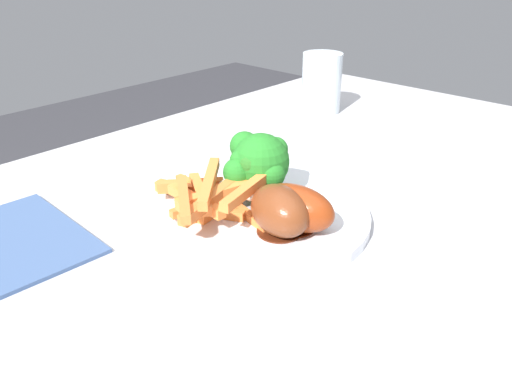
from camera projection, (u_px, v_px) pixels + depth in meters
The scene contains 9 objects.
dining_table at pixel (258, 301), 0.61m from camera, with size 1.26×0.72×0.74m.
dinner_plate at pixel (256, 213), 0.57m from camera, with size 0.25×0.25×0.01m, color silver.
broccoli_floret_front at pixel (258, 165), 0.57m from camera, with size 0.05×0.05×0.06m.
broccoli_floret_middle at pixel (258, 161), 0.57m from camera, with size 0.07×0.08×0.08m.
carrot_fries_pile at pixel (209, 197), 0.55m from camera, with size 0.13×0.16×0.04m.
chicken_drumstick_near at pixel (277, 209), 0.51m from camera, with size 0.07×0.12×0.05m.
chicken_drumstick_far at pixel (292, 206), 0.52m from camera, with size 0.06×0.14×0.05m.
water_glass at pixel (322, 83), 0.90m from camera, with size 0.07×0.07×0.10m, color silver.
napkin at pixel (5, 244), 0.52m from camera, with size 0.17×0.14×0.00m, color #3D5684.
Camera 1 is at (0.37, 0.33, 1.01)m, focal length 36.86 mm.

